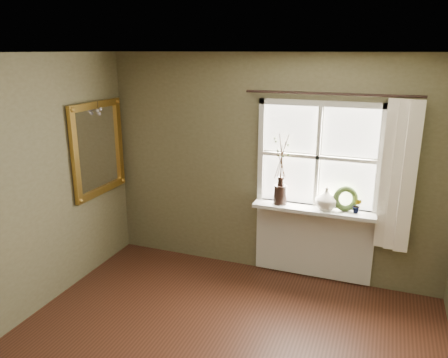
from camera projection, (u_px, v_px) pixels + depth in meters
ceiling at (182, 53)px, 2.69m from camera, size 4.50×4.50×0.00m
wall_back at (271, 167)px, 5.13m from camera, size 4.00×0.10×2.60m
window_frame at (318, 157)px, 4.83m from camera, size 1.36×0.06×1.24m
window_sill at (313, 209)px, 4.89m from camera, size 1.36×0.26×0.04m
window_apron at (313, 241)px, 5.12m from camera, size 1.36×0.04×0.88m
dark_jug at (280, 195)px, 4.99m from camera, size 0.16×0.16×0.22m
cream_vase at (326, 199)px, 4.81m from camera, size 0.26×0.26×0.25m
wreath at (345, 201)px, 4.78m from camera, size 0.31×0.22×0.29m
potted_plant_left at (282, 198)px, 4.99m from camera, size 0.09×0.08×0.15m
potted_plant_right at (357, 206)px, 4.71m from camera, size 0.10×0.09×0.17m
curtain at (398, 177)px, 4.49m from camera, size 0.36×0.12×1.59m
curtain_rod at (331, 94)px, 4.54m from camera, size 1.84×0.03×0.03m
gilt_mirror at (98, 148)px, 5.19m from camera, size 0.10×0.93×1.11m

